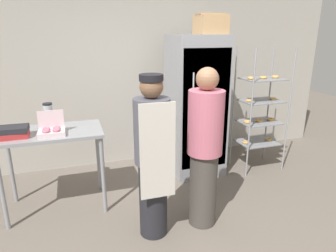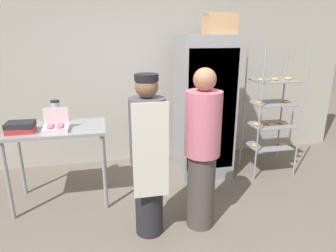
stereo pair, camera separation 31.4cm
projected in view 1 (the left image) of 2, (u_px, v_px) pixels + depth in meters
The scene contains 11 objects.
ground_plane at pixel (195, 245), 2.85m from camera, with size 14.00×14.00×0.00m, color #6B6056.
back_wall at pixel (138, 63), 4.44m from camera, with size 6.40×0.12×3.00m, color #ADA89E.
refrigerator at pixel (196, 107), 4.14m from camera, with size 0.70×0.71×1.92m.
baking_rack at pixel (260, 111), 4.28m from camera, with size 0.63×0.48×1.75m.
prep_counter at pixel (52, 141), 3.25m from camera, with size 1.07×0.63×0.92m.
donut_box at pixel (52, 131), 3.08m from camera, with size 0.26×0.20×0.24m.
blender_pitcher at pixel (49, 116), 3.37m from camera, with size 0.13×0.13×0.26m.
binder_stack at pixel (13, 132), 3.01m from camera, with size 0.29×0.22×0.11m.
cardboard_storage_box at pixel (211, 24), 3.78m from camera, with size 0.37×0.34×0.25m.
person_baker at pixel (153, 157), 2.79m from camera, with size 0.34×0.36×1.59m.
person_customer at pixel (205, 149), 2.96m from camera, with size 0.35×0.35×1.64m.
Camera 1 is at (-0.98, -2.18, 1.93)m, focal length 32.00 mm.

